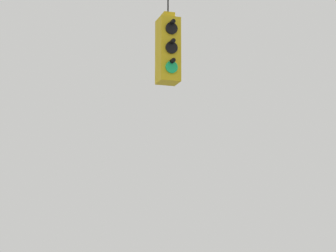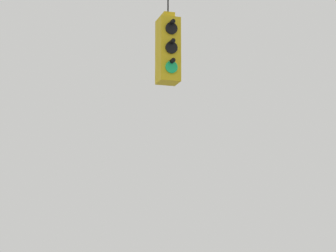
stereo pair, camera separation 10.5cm
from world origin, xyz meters
name	(u,v)px [view 1 (the left image)]	position (x,y,z in m)	size (l,w,h in m)	color
traffic_light_near_left_pole	(168,49)	(1.71, -0.34, 5.48)	(0.34, 0.58, 2.76)	yellow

